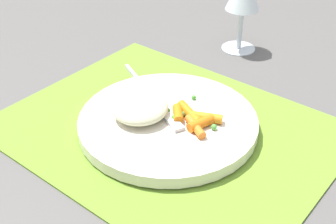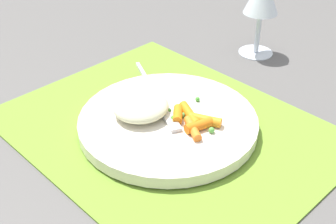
% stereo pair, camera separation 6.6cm
% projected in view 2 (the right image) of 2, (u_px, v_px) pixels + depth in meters
% --- Properties ---
extents(ground_plane, '(2.40, 2.40, 0.00)m').
position_uv_depth(ground_plane, '(168.00, 130.00, 0.69)').
color(ground_plane, '#565451').
extents(placemat, '(0.48, 0.38, 0.01)m').
position_uv_depth(placemat, '(168.00, 129.00, 0.69)').
color(placemat, olive).
rests_on(placemat, ground_plane).
extents(plate, '(0.27, 0.27, 0.02)m').
position_uv_depth(plate, '(168.00, 122.00, 0.69)').
color(plate, silver).
rests_on(plate, placemat).
extents(rice_mound, '(0.08, 0.08, 0.03)m').
position_uv_depth(rice_mound, '(141.00, 106.00, 0.68)').
color(rice_mound, beige).
rests_on(rice_mound, plate).
extents(carrot_portion, '(0.08, 0.06, 0.01)m').
position_uv_depth(carrot_portion, '(193.00, 120.00, 0.66)').
color(carrot_portion, orange).
rests_on(carrot_portion, plate).
extents(pea_scatter, '(0.09, 0.07, 0.01)m').
position_uv_depth(pea_scatter, '(189.00, 118.00, 0.67)').
color(pea_scatter, green).
rests_on(pea_scatter, plate).
extents(fork, '(0.19, 0.10, 0.01)m').
position_uv_depth(fork, '(159.00, 101.00, 0.71)').
color(fork, silver).
rests_on(fork, plate).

